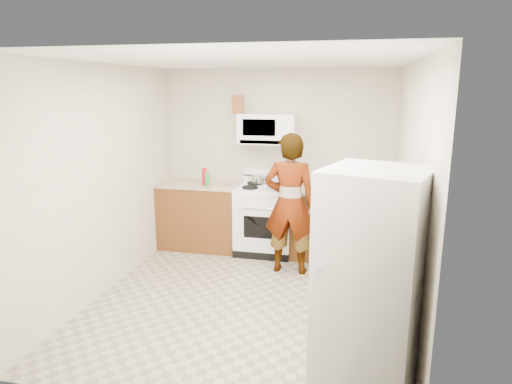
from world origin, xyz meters
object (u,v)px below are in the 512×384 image
(microwave, at_px, (268,129))
(kettle, at_px, (325,180))
(person, at_px, (290,204))
(saucepan, at_px, (258,178))
(fridge, at_px, (372,283))
(gas_range, at_px, (265,218))

(microwave, relative_size, kettle, 3.90)
(person, bearing_deg, kettle, -115.75)
(person, xyz_separation_m, saucepan, (-0.56, 0.77, 0.14))
(fridge, bearing_deg, gas_range, 134.58)
(microwave, bearing_deg, kettle, 0.91)
(fridge, bearing_deg, person, 131.84)
(fridge, relative_size, kettle, 8.72)
(person, bearing_deg, fridge, 113.84)
(gas_range, distance_m, fridge, 3.03)
(person, bearing_deg, microwave, -59.93)
(person, xyz_separation_m, fridge, (0.92, -2.09, -0.02))
(microwave, bearing_deg, saucepan, 163.26)
(fridge, distance_m, saucepan, 3.23)
(person, distance_m, saucepan, 0.97)
(person, bearing_deg, gas_range, -54.97)
(gas_range, xyz_separation_m, microwave, (0.00, 0.13, 1.21))
(microwave, bearing_deg, person, -59.90)
(fridge, bearing_deg, kettle, 119.23)
(microwave, bearing_deg, fridge, -64.45)
(microwave, relative_size, person, 0.44)
(fridge, xyz_separation_m, saucepan, (-1.48, 2.86, 0.16))
(kettle, bearing_deg, fridge, -63.59)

